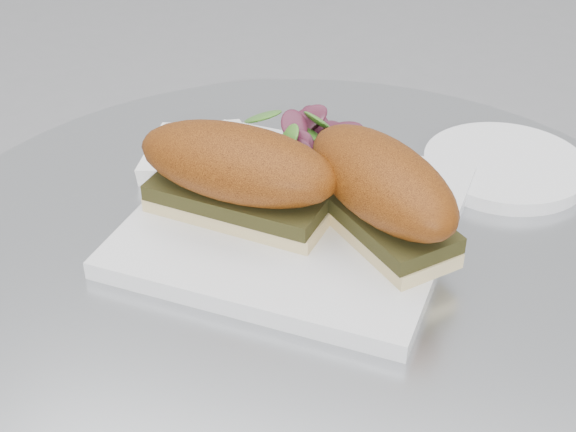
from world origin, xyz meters
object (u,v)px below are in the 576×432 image
sandwich_left (237,172)px  saucer (505,166)px  plate (297,218)px  sandwich_right (381,189)px

sandwich_left → saucer: (0.22, 0.16, -0.05)m
plate → saucer: bearing=39.1°
sandwich_right → plate: bearing=-145.0°
sandwich_left → sandwich_right: size_ratio=1.09×
plate → saucer: plate is taller
plate → sandwich_right: 0.09m
sandwich_left → sandwich_right: (0.12, 0.00, 0.00)m
saucer → sandwich_left: bearing=-144.3°
sandwich_right → saucer: (0.10, 0.15, -0.05)m
sandwich_right → saucer: 0.19m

